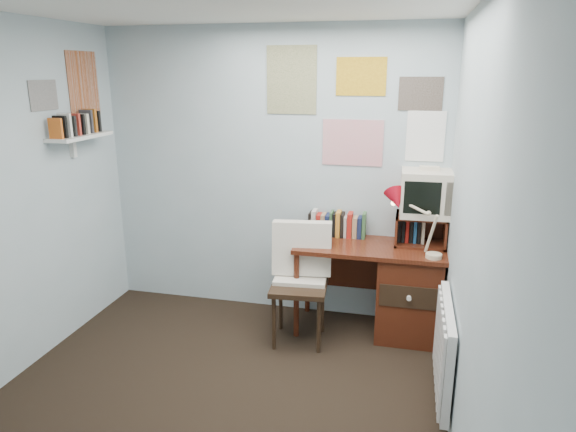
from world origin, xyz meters
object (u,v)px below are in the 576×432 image
desk (402,289)px  crt_tv (428,191)px  wall_shelf (80,136)px  desk_chair (299,287)px  tv_riser (421,230)px  radiator (445,349)px  desk_lamp (436,230)px

desk → crt_tv: bearing=40.6°
wall_shelf → crt_tv: bearing=10.6°
desk_chair → tv_riser: size_ratio=2.33×
desk_chair → radiator: (1.08, -0.62, -0.05)m
desk_lamp → tv_riser: bearing=113.7°
desk_chair → wall_shelf: wall_shelf is taller
desk_lamp → tv_riser: size_ratio=1.11×
desk → tv_riser: 0.51m
desk_chair → crt_tv: size_ratio=2.24×
desk_lamp → tv_riser: (-0.10, 0.30, -0.10)m
desk_chair → wall_shelf: size_ratio=1.51×
desk_chair → radiator: bearing=-34.9°
tv_riser → crt_tv: size_ratio=0.96×
desk_lamp → radiator: desk_lamp is taller
desk_lamp → wall_shelf: wall_shelf is taller
desk → desk_chair: (-0.80, -0.30, 0.06)m
desk_lamp → crt_tv: crt_tv is taller
desk → radiator: 0.97m
desk_chair → desk_lamp: bearing=1.8°
tv_riser → wall_shelf: size_ratio=0.65×
desk → radiator: size_ratio=1.50×
desk_chair → wall_shelf: (-1.78, -0.07, 1.15)m
desk_chair → desk_lamp: size_ratio=2.10×
desk_lamp → radiator: 0.94m
radiator → desk_lamp: bearing=95.2°
desk_lamp → desk_chair: bearing=-168.6°
crt_tv → wall_shelf: (-2.72, -0.51, 0.41)m
desk → desk_chair: 0.85m
tv_riser → radiator: bearing=-80.7°
radiator → wall_shelf: bearing=169.1°
desk → desk_chair: desk_chair is taller
desk → crt_tv: size_ratio=2.88×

